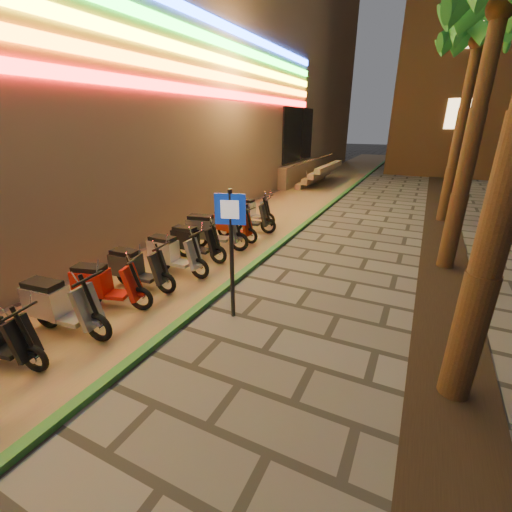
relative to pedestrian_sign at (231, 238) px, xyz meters
The scene contains 17 objects.
ground 2.91m from the pedestrian_sign, 85.99° to the right, with size 120.00×120.00×0.00m, color #474442.
parking_strip 8.12m from the pedestrian_sign, 107.78° to the left, with size 3.40×60.00×0.01m, color #8C7251.
green_curb 7.77m from the pedestrian_sign, 95.50° to the left, with size 0.18×60.00×0.10m, color #286C2C.
planting_strip 4.84m from the pedestrian_sign, 34.35° to the left, with size 1.20×40.00×0.02m, color black.
mall_building 18.07m from the pedestrian_sign, 153.60° to the left, with size 24.23×44.00×15.00m.
palm_c 7.22m from the pedestrian_sign, 50.52° to the left, with size 2.97×3.02×6.91m.
palm_d 11.17m from the pedestrian_sign, 68.51° to the left, with size 2.97×3.02×7.16m.
pedestrian_sign is the anchor object (origin of this frame).
scooter_4 3.26m from the pedestrian_sign, 143.95° to the right, with size 1.78×0.66×1.25m.
scooter_5 2.86m from the pedestrian_sign, 161.88° to the right, with size 1.64×0.84×1.16m.
scooter_6 2.79m from the pedestrian_sign, behind, with size 1.64×0.59×1.15m.
scooter_7 2.84m from the pedestrian_sign, 154.46° to the left, with size 1.69×0.59×1.19m.
scooter_8 3.43m from the pedestrian_sign, 139.04° to the left, with size 1.64×0.58×1.16m.
scooter_9 4.05m from the pedestrian_sign, 129.39° to the left, with size 1.86×0.86×1.31m.
scooter_10 4.84m from the pedestrian_sign, 120.33° to the left, with size 1.61×0.64×1.13m.
scooter_11 5.65m from the pedestrian_sign, 115.30° to the left, with size 1.75×0.69×1.23m.
scooter_12 6.65m from the pedestrian_sign, 113.73° to the left, with size 1.64×0.66×1.15m.
Camera 1 is at (2.78, -2.59, 3.55)m, focal length 24.00 mm.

